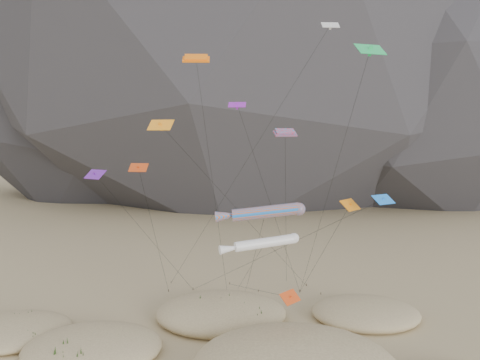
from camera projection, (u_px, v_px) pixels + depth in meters
kite_stakes at (243, 288)px, 58.11m from camera, size 18.67×4.62×0.30m
rainbow_tube_kite at (262, 212)px, 39.44m from camera, size 7.68×15.96×13.49m
white_tube_kite at (262, 243)px, 39.74m from camera, size 6.99×19.18×10.67m
orange_parafoil at (196, 62)px, 46.82m from camera, size 4.26×9.11×27.26m
multi_parafoil at (285, 136)px, 43.31m from camera, size 3.28×17.04×19.77m
delta_kites at (262, 150)px, 43.33m from camera, size 28.28×23.18×30.22m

